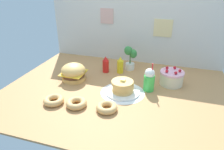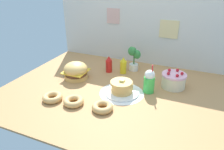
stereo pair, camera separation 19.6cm
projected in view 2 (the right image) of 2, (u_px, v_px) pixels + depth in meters
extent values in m
cube|color=#B27F4C|center=(114.00, 91.00, 2.30)|extent=(2.43, 1.86, 0.02)
cube|color=beige|center=(140.00, 27.00, 2.85)|extent=(2.43, 0.03, 1.01)
cube|color=#D8A599|center=(113.00, 16.00, 2.91)|extent=(0.19, 0.01, 0.21)
cube|color=beige|center=(169.00, 29.00, 2.69)|extent=(0.24, 0.01, 0.23)
cylinder|color=white|center=(122.00, 93.00, 2.25)|extent=(0.48, 0.48, 0.00)
cylinder|color=#DBA859|center=(76.00, 76.00, 2.57)|extent=(0.28, 0.28, 0.05)
cylinder|color=#59331E|center=(76.00, 73.00, 2.55)|extent=(0.26, 0.26, 0.04)
cube|color=yellow|center=(76.00, 71.00, 2.54)|extent=(0.27, 0.27, 0.01)
ellipsoid|color=#E5B260|center=(76.00, 69.00, 2.52)|extent=(0.29, 0.29, 0.16)
cylinder|color=white|center=(122.00, 92.00, 2.24)|extent=(0.37, 0.37, 0.02)
cylinder|color=#E0AD5B|center=(122.00, 90.00, 2.23)|extent=(0.23, 0.23, 0.03)
cylinder|color=#E0AD5B|center=(122.00, 88.00, 2.22)|extent=(0.23, 0.23, 0.03)
cylinder|color=#E0AD5B|center=(122.00, 85.00, 2.20)|extent=(0.23, 0.23, 0.03)
cylinder|color=#E0AD5B|center=(121.00, 83.00, 2.19)|extent=(0.23, 0.23, 0.03)
cube|color=#F7E072|center=(122.00, 81.00, 2.18)|extent=(0.05, 0.05, 0.02)
cylinder|color=beige|center=(173.00, 81.00, 2.34)|extent=(0.26, 0.26, 0.14)
cylinder|color=#F2B2C6|center=(174.00, 75.00, 2.31)|extent=(0.27, 0.27, 0.02)
sphere|color=red|center=(182.00, 73.00, 2.27)|extent=(0.03, 0.03, 0.03)
sphere|color=red|center=(178.00, 70.00, 2.35)|extent=(0.03, 0.03, 0.03)
sphere|color=red|center=(169.00, 70.00, 2.36)|extent=(0.03, 0.03, 0.03)
sphere|color=red|center=(168.00, 73.00, 2.28)|extent=(0.03, 0.03, 0.03)
sphere|color=red|center=(177.00, 76.00, 2.23)|extent=(0.03, 0.03, 0.03)
cylinder|color=red|center=(109.00, 66.00, 2.71)|extent=(0.08, 0.08, 0.16)
cone|color=red|center=(109.00, 58.00, 2.66)|extent=(0.07, 0.07, 0.05)
cylinder|color=yellow|center=(123.00, 67.00, 2.68)|extent=(0.08, 0.08, 0.16)
cone|color=yellow|center=(123.00, 59.00, 2.63)|extent=(0.07, 0.07, 0.05)
cylinder|color=green|center=(149.00, 85.00, 2.24)|extent=(0.12, 0.12, 0.17)
sphere|color=white|center=(150.00, 75.00, 2.19)|extent=(0.11, 0.11, 0.11)
cylinder|color=red|center=(152.00, 72.00, 2.16)|extent=(0.01, 0.04, 0.17)
torus|color=tan|center=(52.00, 97.00, 2.11)|extent=(0.20, 0.20, 0.06)
torus|color=#F2E5C6|center=(52.00, 97.00, 2.11)|extent=(0.19, 0.19, 0.05)
torus|color=tan|center=(74.00, 101.00, 2.05)|extent=(0.20, 0.20, 0.06)
torus|color=brown|center=(74.00, 101.00, 2.05)|extent=(0.19, 0.19, 0.05)
torus|color=tan|center=(102.00, 107.00, 1.96)|extent=(0.20, 0.20, 0.06)
torus|color=#8CCC8C|center=(102.00, 107.00, 1.96)|extent=(0.19, 0.19, 0.05)
cylinder|color=white|center=(134.00, 67.00, 2.77)|extent=(0.12, 0.12, 0.09)
cylinder|color=#4C7238|center=(134.00, 59.00, 2.72)|extent=(0.02, 0.02, 0.15)
ellipsoid|color=#38843D|center=(137.00, 54.00, 2.68)|extent=(0.10, 0.07, 0.12)
ellipsoid|color=#38843D|center=(133.00, 51.00, 2.72)|extent=(0.10, 0.07, 0.12)
ellipsoid|color=#38843D|center=(132.00, 51.00, 2.66)|extent=(0.10, 0.07, 0.12)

